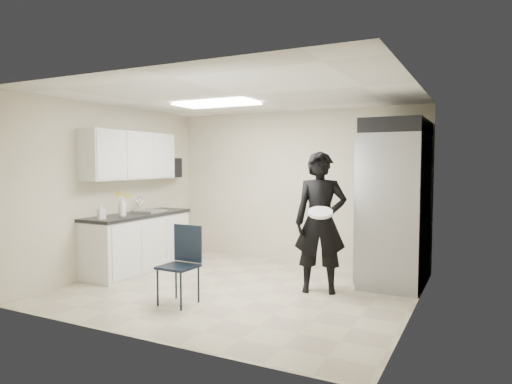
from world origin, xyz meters
The scene contains 21 objects.
floor centered at (0.00, 0.00, 0.00)m, with size 4.50×4.50×0.00m, color #B4AB8D.
ceiling centered at (0.00, 0.00, 2.60)m, with size 4.50×4.50×0.00m, color silver.
back_wall centered at (0.00, 2.00, 1.30)m, with size 4.50×4.50×0.00m, color beige.
left_wall centered at (-2.25, 0.00, 1.30)m, with size 4.00×4.00×0.00m, color beige.
right_wall centered at (2.25, 0.00, 1.30)m, with size 4.00×4.00×0.00m, color beige.
ceiling_panel centered at (-0.60, 0.40, 2.57)m, with size 1.20×0.60×0.02m, color white.
lower_counter centered at (-1.95, 0.20, 0.43)m, with size 0.60×1.90×0.86m, color silver.
countertop centered at (-1.95, 0.20, 0.89)m, with size 0.64×1.95×0.05m, color black.
sink centered at (-1.93, 0.45, 0.87)m, with size 0.42×0.40×0.14m, color gray.
faucet centered at (-2.13, 0.45, 1.02)m, with size 0.02×0.02×0.24m, color silver.
upper_cabinets centered at (-2.08, 0.20, 1.83)m, with size 0.35×1.80×0.75m, color silver.
towel_dispenser centered at (-2.14, 1.35, 1.62)m, with size 0.22×0.30×0.35m, color black.
notice_sticker_left centered at (-2.24, 0.10, 1.22)m, with size 0.00×0.12×0.07m, color yellow.
notice_sticker_right centered at (-2.24, 0.30, 1.18)m, with size 0.00×0.12×0.07m, color yellow.
commercial_fridge centered at (1.83, 1.27, 1.05)m, with size 0.80×1.35×2.10m, color gray.
fridge_compressor centered at (1.83, 1.27, 2.20)m, with size 0.80×1.35×0.20m, color black.
folding_chair centered at (-0.33, -0.94, 0.46)m, with size 0.41×0.41×0.92m, color black.
man_tuxedo centered at (1.03, 0.35, 0.93)m, with size 0.68×0.45×1.86m, color black.
bucket_lid centered at (1.11, 0.11, 1.08)m, with size 0.31×0.31×0.04m, color white.
soap_bottle_a centered at (-1.87, -0.23, 1.06)m, with size 0.11×0.11×0.30m, color white.
soap_bottle_b centered at (-1.91, -0.60, 1.02)m, with size 0.10×0.10×0.21m, color silver.
Camera 1 is at (2.96, -5.35, 1.71)m, focal length 32.00 mm.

